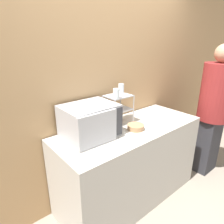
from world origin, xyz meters
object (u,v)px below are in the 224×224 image
at_px(dish_rack, 118,103).
at_px(person, 215,106).
at_px(microwave, 90,121).
at_px(glass_back_right, 121,88).
at_px(bowl, 136,127).
at_px(glass_front_left, 116,93).

bearing_deg(dish_rack, person, -21.97).
xyz_separation_m(microwave, dish_rack, (0.42, 0.08, 0.07)).
distance_m(glass_back_right, bowl, 0.47).
distance_m(glass_front_left, bowl, 0.41).
height_order(glass_back_right, bowl, glass_back_right).
relative_size(glass_front_left, person, 0.06).
bearing_deg(person, glass_front_left, 162.16).
xyz_separation_m(glass_front_left, bowl, (0.12, -0.18, -0.35)).
height_order(microwave, glass_front_left, glass_front_left).
relative_size(glass_front_left, bowl, 0.58).
bearing_deg(dish_rack, glass_back_right, 32.68).
bearing_deg(glass_back_right, person, -26.23).
bearing_deg(bowl, glass_back_right, 77.24).
bearing_deg(person, bowl, 168.29).
height_order(glass_front_left, glass_back_right, same).
bearing_deg(microwave, bowl, -21.19).
bearing_deg(microwave, person, -14.34).
distance_m(microwave, glass_front_left, 0.40).
distance_m(dish_rack, glass_back_right, 0.18).
height_order(microwave, dish_rack, dish_rack).
relative_size(glass_front_left, glass_back_right, 1.00).
height_order(glass_back_right, person, person).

